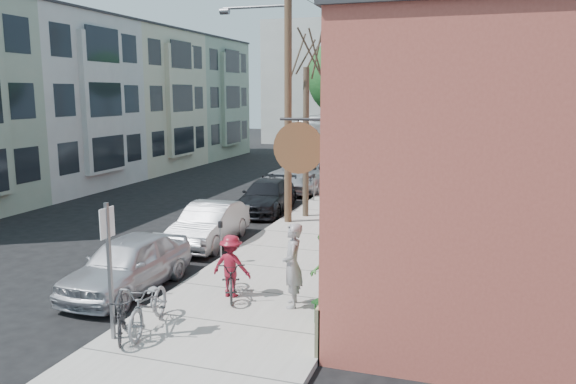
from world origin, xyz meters
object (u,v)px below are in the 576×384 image
(tree_leafy_far, at_px, (383,72))
(bus, at_px, (324,137))
(car_0, at_px, (128,264))
(patio_chair_a, at_px, (326,301))
(car_3, at_px, (304,174))
(sign_post, at_px, (109,258))
(car_2, at_px, (267,196))
(parked_bike_b, at_px, (149,305))
(parking_meter_far, at_px, (314,183))
(tree_leafy_mid, at_px, (349,77))
(utility_pole_near, at_px, (287,83))
(patio_chair_b, at_px, (335,285))
(patron_green, at_px, (325,273))
(tree_bare, at_px, (306,143))
(car_1, at_px, (209,224))
(parking_meter_near, at_px, (221,235))
(patron_grey, at_px, (293,265))
(parked_bike_a, at_px, (121,316))
(cyclist, at_px, (231,266))
(car_4, at_px, (331,164))

(tree_leafy_far, distance_m, bus, 6.81)
(tree_leafy_far, distance_m, car_0, 29.32)
(patio_chair_a, distance_m, car_3, 17.60)
(sign_post, bearing_deg, car_2, 96.74)
(car_3, bearing_deg, parked_bike_b, -83.29)
(parked_bike_b, distance_m, car_3, 18.43)
(parking_meter_far, relative_size, tree_leafy_mid, 0.16)
(tree_leafy_mid, relative_size, car_2, 1.69)
(car_0, distance_m, bus, 30.19)
(utility_pole_near, distance_m, tree_leafy_mid, 9.00)
(patio_chair_b, relative_size, patron_green, 0.48)
(tree_bare, xyz_separation_m, parked_bike_b, (-0.01, -11.57, -2.40))
(tree_leafy_far, xyz_separation_m, bus, (-4.61, 1.38, -4.82))
(parked_bike_b, height_order, car_1, car_1)
(parking_meter_far, relative_size, car_0, 0.29)
(parking_meter_far, height_order, car_2, parking_meter_far)
(parking_meter_near, relative_size, patron_green, 0.67)
(patron_grey, distance_m, car_3, 16.78)
(tree_bare, relative_size, parked_bike_a, 3.84)
(parked_bike_a, bearing_deg, tree_bare, 57.93)
(sign_post, xyz_separation_m, tree_leafy_mid, (0.45, 20.01, 4.00))
(car_0, distance_m, car_1, 4.73)
(utility_pole_near, distance_m, parked_bike_a, 11.94)
(tree_leafy_mid, bearing_deg, parked_bike_a, -90.91)
(patron_green, height_order, car_3, patron_green)
(tree_leafy_mid, distance_m, car_1, 13.60)
(car_0, height_order, bus, bus)
(patron_green, xyz_separation_m, bus, (-7.86, 30.21, 0.61))
(bus, bearing_deg, car_0, -90.46)
(car_1, bearing_deg, utility_pole_near, 61.66)
(tree_bare, distance_m, cyclist, 9.54)
(car_1, bearing_deg, parked_bike_a, -80.91)
(tree_bare, height_order, patio_chair_b, tree_bare)
(car_3, bearing_deg, car_2, -89.12)
(parking_meter_near, bearing_deg, car_2, 100.57)
(car_2, bearing_deg, cyclist, -78.75)
(sign_post, distance_m, patron_green, 4.64)
(patron_grey, distance_m, car_1, 6.54)
(parking_meter_near, bearing_deg, tree_bare, 85.42)
(patron_green, bearing_deg, parking_meter_far, -174.47)
(patron_green, bearing_deg, patio_chair_a, 6.44)
(parking_meter_far, relative_size, patio_chair_b, 1.41)
(patio_chair_b, bearing_deg, patron_green, -77.33)
(parking_meter_far, xyz_separation_m, car_2, (-1.45, -2.32, -0.31))
(utility_pole_near, height_order, car_3, utility_pole_near)
(sign_post, height_order, patron_green, sign_post)
(car_4, bearing_deg, tree_bare, -75.85)
(parked_bike_a, bearing_deg, bus, 66.88)
(sign_post, xyz_separation_m, car_4, (-1.55, 24.64, -1.13))
(car_4, bearing_deg, bus, 112.54)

